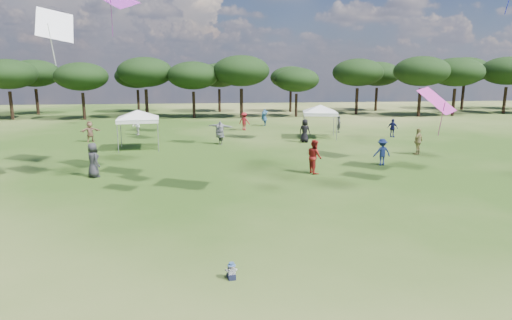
{
  "coord_description": "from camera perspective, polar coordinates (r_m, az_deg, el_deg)",
  "views": [
    {
      "loc": [
        -1.15,
        -8.62,
        5.5
      ],
      "look_at": [
        0.57,
        6.0,
        2.48
      ],
      "focal_mm": 30.0,
      "sensor_mm": 36.0,
      "label": 1
    }
  ],
  "objects": [
    {
      "name": "tree_line",
      "position": [
        56.14,
        -3.15,
        11.5
      ],
      "size": [
        108.78,
        17.63,
        7.77
      ],
      "color": "black",
      "rests_on": "ground"
    },
    {
      "name": "tent_left",
      "position": [
        32.07,
        -15.51,
        6.24
      ],
      "size": [
        5.83,
        5.83,
        3.17
      ],
      "rotation": [
        0.0,
        0.0,
        0.11
      ],
      "color": "gray",
      "rests_on": "ground"
    },
    {
      "name": "festival_crowd",
      "position": [
        34.32,
        -0.89,
        3.86
      ],
      "size": [
        26.55,
        23.28,
        1.89
      ],
      "color": "#9E8D56",
      "rests_on": "ground"
    },
    {
      "name": "toddler",
      "position": [
        11.98,
        -3.28,
        -14.62
      ],
      "size": [
        0.33,
        0.37,
        0.48
      ],
      "rotation": [
        0.0,
        0.0,
        0.13
      ],
      "color": "black",
      "rests_on": "ground"
    },
    {
      "name": "tent_right",
      "position": [
        36.75,
        8.56,
        7.1
      ],
      "size": [
        5.56,
        5.56,
        3.13
      ],
      "rotation": [
        0.0,
        0.0,
        -0.2
      ],
      "color": "gray",
      "rests_on": "ground"
    }
  ]
}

